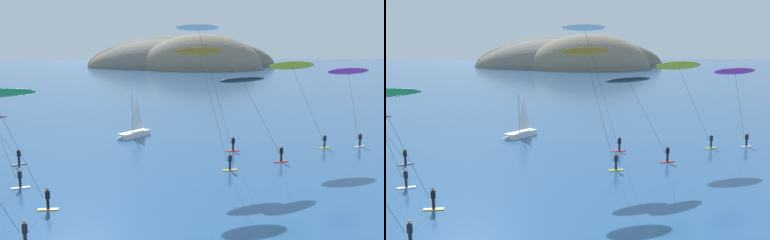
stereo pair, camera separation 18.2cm
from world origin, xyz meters
The scene contains 7 objects.
headland_island centered at (12.64, 209.62, 0.00)m, with size 89.60×63.09×30.55m.
sailboat_near centered at (-5.03, 45.88, 0.64)m, with size 4.63×5.12×5.70m.
kitesurfer_white centered at (2.64, 35.37, 12.46)m, with size 7.54×3.49×14.11m.
kitesurfer_orange centered at (1.84, 28.05, 10.44)m, with size 6.33×2.51×11.84m.
kitesurfer_magenta centered at (19.81, 37.20, 8.24)m, with size 5.65×2.41×9.39m.
kitesurfer_black centered at (6.23, 29.20, 7.97)m, with size 8.11×4.73×9.04m.
kitesurfer_yellow centered at (13.03, 36.12, 9.01)m, with size 8.29×3.10×10.20m.
Camera 2 is at (-3.08, -15.50, 12.34)m, focal length 45.00 mm.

